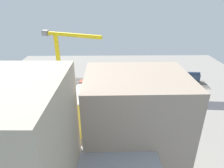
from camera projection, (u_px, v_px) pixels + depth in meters
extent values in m
plane|color=gray|center=(126.00, 99.00, 108.59)|extent=(174.33, 174.33, 0.00)
cube|color=#665E54|center=(123.00, 83.00, 129.38)|extent=(109.70, 22.25, 0.01)
cube|color=#38383D|center=(127.00, 103.00, 105.20)|extent=(109.33, 17.66, 0.01)
cube|color=#9E9EA8|center=(123.00, 80.00, 132.51)|extent=(108.62, 8.81, 0.12)
cube|color=#9E9EA8|center=(123.00, 81.00, 131.20)|extent=(108.62, 8.81, 0.12)
cube|color=#9E9EA8|center=(124.00, 84.00, 127.41)|extent=(108.62, 8.81, 0.12)
cube|color=#9E9EA8|center=(124.00, 85.00, 126.10)|extent=(108.62, 8.81, 0.12)
cube|color=#C63D2D|center=(125.00, 82.00, 120.97)|extent=(57.05, 8.60, 0.35)
cylinder|color=slate|center=(166.00, 86.00, 120.29)|extent=(0.30, 0.30, 3.56)
cylinder|color=slate|center=(139.00, 85.00, 121.28)|extent=(0.30, 0.30, 3.56)
cylinder|color=slate|center=(111.00, 85.00, 122.27)|extent=(0.30, 0.30, 3.56)
cylinder|color=slate|center=(84.00, 84.00, 123.26)|extent=(0.30, 0.30, 3.56)
cube|color=black|center=(148.00, 80.00, 131.97)|extent=(14.79, 3.36, 1.00)
cylinder|color=black|center=(146.00, 78.00, 131.35)|extent=(11.67, 3.35, 2.44)
cube|color=black|center=(154.00, 78.00, 131.16)|extent=(3.34, 2.88, 3.75)
cylinder|color=black|center=(139.00, 75.00, 130.80)|extent=(0.70, 0.70, 1.40)
cube|color=black|center=(186.00, 80.00, 132.43)|extent=(16.07, 3.74, 0.60)
cube|color=#384C72|center=(186.00, 77.00, 131.48)|extent=(17.89, 4.50, 3.97)
cylinder|color=#273550|center=(187.00, 74.00, 130.56)|extent=(17.18, 4.45, 3.10)
cube|color=black|center=(178.00, 99.00, 108.36)|extent=(3.84, 1.95, 0.30)
cube|color=gray|center=(178.00, 98.00, 108.12)|extent=(4.55, 2.07, 0.86)
cube|color=#1E2328|center=(178.00, 97.00, 107.83)|extent=(2.59, 1.71, 0.54)
cube|color=black|center=(165.00, 99.00, 108.56)|extent=(3.65, 1.84, 0.30)
cube|color=navy|center=(165.00, 98.00, 108.34)|extent=(4.33, 1.94, 0.74)
cube|color=#1E2328|center=(166.00, 97.00, 108.08)|extent=(2.45, 1.64, 0.52)
cube|color=black|center=(155.00, 100.00, 107.93)|extent=(3.90, 2.21, 0.30)
cube|color=silver|center=(155.00, 99.00, 107.72)|extent=(4.61, 2.37, 0.70)
cube|color=#1E2328|center=(155.00, 98.00, 107.47)|extent=(2.65, 1.91, 0.50)
cube|color=black|center=(144.00, 99.00, 108.63)|extent=(3.95, 1.77, 0.30)
cube|color=gray|center=(145.00, 98.00, 108.39)|extent=(4.69, 1.86, 0.88)
cube|color=#1E2328|center=(145.00, 97.00, 108.09)|extent=(2.64, 1.59, 0.56)
cube|color=black|center=(132.00, 99.00, 108.57)|extent=(4.15, 2.16, 0.30)
cube|color=silver|center=(132.00, 98.00, 108.35)|extent=(4.91, 2.32, 0.74)
cube|color=#1E2328|center=(132.00, 97.00, 108.06)|extent=(2.82, 1.86, 0.69)
cube|color=black|center=(123.00, 99.00, 108.72)|extent=(3.76, 2.10, 0.30)
cube|color=navy|center=(123.00, 98.00, 108.51)|extent=(4.45, 2.24, 0.73)
cube|color=#1E2328|center=(123.00, 97.00, 108.23)|extent=(2.55, 1.83, 0.62)
cube|color=black|center=(111.00, 99.00, 108.67)|extent=(3.64, 2.02, 0.30)
cube|color=gray|center=(111.00, 98.00, 108.46)|extent=(4.31, 2.15, 0.71)
cube|color=#1E2328|center=(111.00, 97.00, 108.20)|extent=(2.46, 1.78, 0.57)
cube|color=black|center=(100.00, 100.00, 107.74)|extent=(4.01, 2.07, 0.30)
cube|color=maroon|center=(100.00, 99.00, 107.50)|extent=(4.75, 2.21, 0.86)
cube|color=#1E2328|center=(100.00, 98.00, 107.21)|extent=(2.72, 1.80, 0.55)
cube|color=yellow|center=(114.00, 112.00, 82.28)|extent=(35.21, 19.72, 15.90)
cube|color=#B7B2A8|center=(115.00, 95.00, 78.91)|extent=(35.86, 20.36, 0.40)
cube|color=gray|center=(66.00, 120.00, 89.52)|extent=(3.60, 3.60, 1.20)
cube|color=yellow|center=(61.00, 83.00, 81.67)|extent=(1.40, 1.40, 39.10)
cube|color=yellow|center=(74.00, 35.00, 70.53)|extent=(20.91, 9.88, 1.20)
cube|color=gray|center=(46.00, 33.00, 74.89)|extent=(2.99, 2.78, 2.00)
cube|color=black|center=(101.00, 109.00, 98.72)|extent=(8.36, 2.34, 0.50)
cube|color=silver|center=(104.00, 106.00, 97.99)|extent=(6.05, 2.59, 3.15)
cube|color=silver|center=(95.00, 107.00, 98.10)|extent=(2.33, 2.57, 2.21)
cube|color=black|center=(99.00, 110.00, 98.13)|extent=(9.32, 2.56, 0.50)
cube|color=silver|center=(101.00, 107.00, 97.42)|extent=(7.13, 2.71, 2.82)
cube|color=silver|center=(92.00, 107.00, 97.61)|extent=(2.31, 2.51, 2.42)
cube|color=black|center=(92.00, 110.00, 98.22)|extent=(9.31, 2.71, 0.50)
cube|color=silver|center=(95.00, 107.00, 97.54)|extent=(6.95, 2.87, 2.62)
cube|color=maroon|center=(85.00, 107.00, 97.69)|extent=(2.48, 2.68, 2.43)
cylinder|color=brown|center=(85.00, 106.00, 99.58)|extent=(0.40, 0.40, 2.96)
sphere|color=#28662D|center=(85.00, 100.00, 98.27)|extent=(4.83, 4.83, 4.83)
cylinder|color=brown|center=(75.00, 105.00, 100.55)|extent=(0.52, 0.52, 2.82)
sphere|color=#38843D|center=(75.00, 99.00, 99.13)|extent=(5.81, 5.81, 5.81)
cylinder|color=brown|center=(158.00, 104.00, 100.55)|extent=(0.42, 0.42, 3.21)
sphere|color=#2D7233|center=(159.00, 98.00, 98.96)|extent=(6.37, 6.37, 6.37)
cylinder|color=brown|center=(171.00, 105.00, 100.30)|extent=(0.54, 0.54, 2.63)
sphere|color=#2D7233|center=(172.00, 100.00, 99.07)|extent=(4.70, 4.70, 4.70)
cylinder|color=#333333|center=(140.00, 93.00, 108.54)|extent=(0.16, 0.16, 6.40)
cube|color=black|center=(140.00, 87.00, 107.03)|extent=(0.36, 0.36, 0.90)
sphere|color=green|center=(140.00, 88.00, 107.15)|extent=(0.20, 0.20, 0.20)
cube|color=tan|center=(133.00, 152.00, 45.89)|extent=(20.88, 16.70, 38.63)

